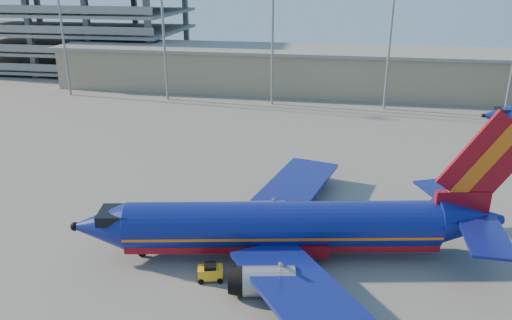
# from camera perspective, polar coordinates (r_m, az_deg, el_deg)

# --- Properties ---
(ground) EXTENTS (220.00, 220.00, 0.00)m
(ground) POSITION_cam_1_polar(r_m,az_deg,el_deg) (48.63, -0.45, -7.16)
(ground) COLOR slate
(ground) RESTS_ON ground
(terminal_building) EXTENTS (122.00, 16.00, 8.50)m
(terminal_building) POSITION_cam_1_polar(r_m,az_deg,el_deg) (101.92, 11.37, 9.92)
(terminal_building) COLOR gray
(terminal_building) RESTS_ON ground
(parking_garage) EXTENTS (62.00, 32.00, 21.40)m
(parking_garage) POSITION_cam_1_polar(r_m,az_deg,el_deg) (136.17, -21.47, 14.73)
(parking_garage) COLOR slate
(parking_garage) RESTS_ON ground
(light_mast_row) EXTENTS (101.60, 1.60, 28.65)m
(light_mast_row) POSITION_cam_1_polar(r_m,az_deg,el_deg) (88.42, 8.67, 17.15)
(light_mast_row) COLOR gray
(light_mast_row) RESTS_ON ground
(aircraft_main) EXTENTS (37.51, 35.74, 12.81)m
(aircraft_main) POSITION_cam_1_polar(r_m,az_deg,el_deg) (42.23, 4.20, -7.63)
(aircraft_main) COLOR navy
(aircraft_main) RESTS_ON ground
(baggage_tug) EXTENTS (2.19, 1.64, 1.41)m
(baggage_tug) POSITION_cam_1_polar(r_m,az_deg,el_deg) (40.16, -5.24, -12.63)
(baggage_tug) COLOR #FFB116
(baggage_tug) RESTS_ON ground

